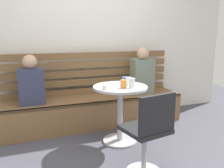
# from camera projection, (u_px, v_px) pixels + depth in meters

# --- Properties ---
(ground) EXTENTS (8.00, 8.00, 0.00)m
(ground) POSITION_uv_depth(u_px,v_px,m) (127.00, 164.00, 2.53)
(ground) COLOR #42424C
(back_wall) EXTENTS (5.20, 0.10, 2.90)m
(back_wall) POSITION_uv_depth(u_px,v_px,m) (87.00, 30.00, 3.74)
(back_wall) COLOR silver
(back_wall) RESTS_ON ground
(booth_bench) EXTENTS (2.70, 0.52, 0.44)m
(booth_bench) POSITION_uv_depth(u_px,v_px,m) (96.00, 111.00, 3.59)
(booth_bench) COLOR brown
(booth_bench) RESTS_ON ground
(booth_backrest) EXTENTS (2.65, 0.04, 0.66)m
(booth_backrest) POSITION_uv_depth(u_px,v_px,m) (91.00, 73.00, 3.70)
(booth_backrest) COLOR brown
(booth_backrest) RESTS_ON booth_bench
(cafe_table) EXTENTS (0.68, 0.68, 0.74)m
(cafe_table) POSITION_uv_depth(u_px,v_px,m) (120.00, 103.00, 2.98)
(cafe_table) COLOR #ADADB2
(cafe_table) RESTS_ON ground
(white_chair) EXTENTS (0.47, 0.47, 0.85)m
(white_chair) POSITION_uv_depth(u_px,v_px,m) (149.00, 132.00, 2.23)
(white_chair) COLOR #ADADB2
(white_chair) RESTS_ON ground
(person_adult) EXTENTS (0.34, 0.22, 0.73)m
(person_adult) POSITION_uv_depth(u_px,v_px,m) (142.00, 73.00, 3.74)
(person_adult) COLOR slate
(person_adult) RESTS_ON booth_bench
(person_child_left) EXTENTS (0.34, 0.22, 0.67)m
(person_child_left) POSITION_uv_depth(u_px,v_px,m) (31.00, 83.00, 3.15)
(person_child_left) COLOR #333851
(person_child_left) RESTS_ON booth_bench
(cup_espresso_small) EXTENTS (0.06, 0.06, 0.05)m
(cup_espresso_small) POSITION_uv_depth(u_px,v_px,m) (105.00, 87.00, 2.74)
(cup_espresso_small) COLOR silver
(cup_espresso_small) RESTS_ON cafe_table
(cup_mug_blue) EXTENTS (0.08, 0.08, 0.09)m
(cup_mug_blue) POSITION_uv_depth(u_px,v_px,m) (125.00, 81.00, 3.04)
(cup_mug_blue) COLOR #3D5B9E
(cup_mug_blue) RESTS_ON cafe_table
(cup_tumbler_orange) EXTENTS (0.07, 0.07, 0.10)m
(cup_tumbler_orange) POSITION_uv_depth(u_px,v_px,m) (123.00, 84.00, 2.81)
(cup_tumbler_orange) COLOR orange
(cup_tumbler_orange) RESTS_ON cafe_table
(cup_water_clear) EXTENTS (0.07, 0.07, 0.11)m
(cup_water_clear) POSITION_uv_depth(u_px,v_px,m) (129.00, 82.00, 2.93)
(cup_water_clear) COLOR white
(cup_water_clear) RESTS_ON cafe_table
(cup_glass_tall) EXTENTS (0.07, 0.07, 0.12)m
(cup_glass_tall) POSITION_uv_depth(u_px,v_px,m) (132.00, 83.00, 2.82)
(cup_glass_tall) COLOR silver
(cup_glass_tall) RESTS_ON cafe_table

